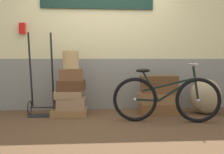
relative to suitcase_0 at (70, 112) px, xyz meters
The scene contains 15 objects.
ground 0.69m from the suitcase_0, 23.40° to the right, with size 10.23×5.20×0.06m, color #513823.
station_building 1.51m from the suitcase_0, 42.12° to the left, with size 8.23×0.74×2.59m.
suitcase_0 is the anchor object (origin of this frame).
suitcase_1 0.16m from the suitcase_0, 34.59° to the right, with size 0.46×0.35×0.20m, color #937051.
suitcase_2 0.31m from the suitcase_0, 115.38° to the right, with size 0.45×0.35×0.11m, color #937051.
suitcase_3 0.46m from the suitcase_0, 34.04° to the left, with size 0.45×0.34×0.18m, color #4C2D19.
suitcase_4 0.65m from the suitcase_0, 21.74° to the left, with size 0.40×0.27×0.20m, color brown.
suitcase_5 1.56m from the suitcase_0, ahead, with size 0.66×0.40×0.19m, color brown.
suitcase_6 1.55m from the suitcase_0, ahead, with size 0.64×0.33×0.18m, color olive.
suitcase_7 1.61m from the suitcase_0, ahead, with size 0.60×0.31×0.17m, color brown.
suitcase_8 1.65m from the suitcase_0, ahead, with size 0.62×0.33×0.13m, color brown.
wicker_basket 0.90m from the suitcase_0, 12.18° to the right, with size 0.27×0.27×0.30m, color tan.
luggage_trolley 0.57m from the suitcase_0, behind, with size 0.45×0.34×1.42m.
burlap_sack 2.40m from the suitcase_0, ahead, with size 0.55×0.47×0.62m, color #9E8966.
bicycle 1.64m from the suitcase_0, 19.11° to the right, with size 1.63×0.46×0.90m.
Camera 1 is at (-0.17, -3.70, 0.94)m, focal length 37.13 mm.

